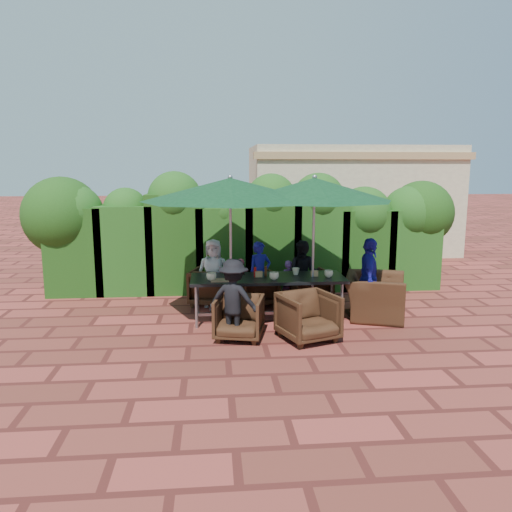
{
  "coord_description": "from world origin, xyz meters",
  "views": [
    {
      "loc": [
        -0.74,
        -8.1,
        2.56
      ],
      "look_at": [
        0.01,
        0.4,
        1.06
      ],
      "focal_mm": 35.0,
      "sensor_mm": 36.0,
      "label": 1
    }
  ],
  "objects": [
    {
      "name": "chair_far_mid",
      "position": [
        0.08,
        1.04,
        0.36
      ],
      "size": [
        0.85,
        0.82,
        0.72
      ],
      "primitive_type": "imported",
      "rotation": [
        0.0,
        0.0,
        3.42
      ],
      "color": "black",
      "rests_on": "ground"
    },
    {
      "name": "ketchup_bottle",
      "position": [
        -0.03,
        0.1,
        0.83
      ],
      "size": [
        0.04,
        0.04,
        0.17
      ],
      "primitive_type": "cylinder",
      "color": "#B20C0A",
      "rests_on": "dining_table"
    },
    {
      "name": "cup_e",
      "position": [
        1.2,
        -0.03,
        0.81
      ],
      "size": [
        0.15,
        0.15,
        0.12
      ],
      "primitive_type": "imported",
      "color": "beige",
      "rests_on": "dining_table"
    },
    {
      "name": "building",
      "position": [
        3.5,
        6.99,
        1.61
      ],
      "size": [
        6.2,
        3.08,
        3.2
      ],
      "color": "beige",
      "rests_on": "ground"
    },
    {
      "name": "cup_b",
      "position": [
        -0.49,
        0.21,
        0.82
      ],
      "size": [
        0.15,
        0.15,
        0.14
      ],
      "primitive_type": "imported",
      "color": "beige",
      "rests_on": "dining_table"
    },
    {
      "name": "child_left",
      "position": [
        -0.21,
        1.23,
        0.43
      ],
      "size": [
        0.37,
        0.33,
        0.86
      ],
      "primitive_type": "imported",
      "rotation": [
        0.0,
        0.0,
        -0.3
      ],
      "color": "#D64B66",
      "rests_on": "ground"
    },
    {
      "name": "hedge_wall",
      "position": [
        -0.07,
        2.32,
        1.32
      ],
      "size": [
        9.1,
        1.6,
        2.51
      ],
      "color": "#193C10",
      "rests_on": "ground"
    },
    {
      "name": "dining_table",
      "position": [
        0.18,
        0.09,
        0.68
      ],
      "size": [
        2.59,
        0.9,
        0.75
      ],
      "color": "black",
      "rests_on": "ground"
    },
    {
      "name": "pedestrian_a",
      "position": [
        1.65,
        4.05,
        0.96
      ],
      "size": [
        1.83,
        0.75,
        1.92
      ],
      "primitive_type": "imported",
      "rotation": [
        0.0,
        0.0,
        3.08
      ],
      "color": "green",
      "rests_on": "ground"
    },
    {
      "name": "ground",
      "position": [
        0.0,
        0.0,
        0.0
      ],
      "size": [
        80.0,
        80.0,
        0.0
      ],
      "primitive_type": "plane",
      "color": "maroon",
      "rests_on": "ground"
    },
    {
      "name": "cup_a",
      "position": [
        -0.77,
        -0.1,
        0.81
      ],
      "size": [
        0.16,
        0.16,
        0.13
      ],
      "primitive_type": "imported",
      "color": "beige",
      "rests_on": "dining_table"
    },
    {
      "name": "pedestrian_b",
      "position": [
        2.22,
        4.4,
        0.8
      ],
      "size": [
        0.86,
        0.65,
        1.61
      ],
      "primitive_type": "imported",
      "rotation": [
        0.0,
        0.0,
        3.39
      ],
      "color": "#D64B66",
      "rests_on": "ground"
    },
    {
      "name": "cup_c",
      "position": [
        0.26,
        -0.13,
        0.81
      ],
      "size": [
        0.16,
        0.16,
        0.13
      ],
      "primitive_type": "imported",
      "color": "beige",
      "rests_on": "dining_table"
    },
    {
      "name": "sauce_bottle",
      "position": [
        0.15,
        0.15,
        0.83
      ],
      "size": [
        0.04,
        0.04,
        0.17
      ],
      "primitive_type": "cylinder",
      "color": "#4C230C",
      "rests_on": "dining_table"
    },
    {
      "name": "chair_far_left",
      "position": [
        -0.76,
        1.13,
        0.38
      ],
      "size": [
        0.91,
        0.88,
        0.77
      ],
      "primitive_type": "imported",
      "rotation": [
        0.0,
        0.0,
        2.85
      ],
      "color": "black",
      "rests_on": "ground"
    },
    {
      "name": "cup_d",
      "position": [
        0.68,
        0.22,
        0.81
      ],
      "size": [
        0.13,
        0.13,
        0.12
      ],
      "primitive_type": "imported",
      "color": "beige",
      "rests_on": "dining_table"
    },
    {
      "name": "adult_far_left",
      "position": [
        -0.73,
        1.06,
        0.63
      ],
      "size": [
        0.67,
        0.45,
        1.26
      ],
      "primitive_type": "imported",
      "rotation": [
        0.0,
        0.0,
        -0.14
      ],
      "color": "silver",
      "rests_on": "ground"
    },
    {
      "name": "serving_tray",
      "position": [
        -0.6,
        -0.13,
        0.76
      ],
      "size": [
        0.35,
        0.25,
        0.02
      ],
      "primitive_type": "cube",
      "color": "#9D6D4C",
      "rests_on": "dining_table"
    },
    {
      "name": "adult_far_mid",
      "position": [
        0.14,
        1.04,
        0.6
      ],
      "size": [
        0.53,
        0.48,
        1.21
      ],
      "primitive_type": "imported",
      "rotation": [
        0.0,
        0.0,
        0.33
      ],
      "color": "#1C1B92",
      "rests_on": "ground"
    },
    {
      "name": "umbrella_right",
      "position": [
        0.95,
        0.05,
        2.21
      ],
      "size": [
        2.63,
        2.63,
        2.46
      ],
      "color": "gray",
      "rests_on": "ground"
    },
    {
      "name": "chair_near_left",
      "position": [
        -0.36,
        -0.83,
        0.36
      ],
      "size": [
        0.83,
        0.79,
        0.72
      ],
      "primitive_type": "imported",
      "rotation": [
        0.0,
        0.0,
        -0.22
      ],
      "color": "black",
      "rests_on": "ground"
    },
    {
      "name": "adult_far_right",
      "position": [
        0.96,
        0.94,
        0.62
      ],
      "size": [
        0.68,
        0.55,
        1.23
      ],
      "primitive_type": "imported",
      "rotation": [
        0.0,
        0.0,
        -0.37
      ],
      "color": "black",
      "rests_on": "ground"
    },
    {
      "name": "adult_near_left",
      "position": [
        -0.44,
        -0.87,
        0.62
      ],
      "size": [
        0.87,
        0.64,
        1.24
      ],
      "primitive_type": "imported",
      "rotation": [
        0.0,
        0.0,
        2.75
      ],
      "color": "black",
      "rests_on": "ground"
    },
    {
      "name": "number_block_right",
      "position": [
        0.98,
        0.07,
        0.8
      ],
      "size": [
        0.12,
        0.06,
        0.1
      ],
      "primitive_type": "cube",
      "color": "tan",
      "rests_on": "dining_table"
    },
    {
      "name": "number_block_left",
      "position": [
        0.03,
        0.09,
        0.8
      ],
      "size": [
        0.12,
        0.06,
        0.1
      ],
      "primitive_type": "cube",
      "color": "tan",
      "rests_on": "dining_table"
    },
    {
      "name": "child_right",
      "position": [
        0.71,
        1.08,
        0.42
      ],
      "size": [
        0.34,
        0.3,
        0.84
      ],
      "primitive_type": "imported",
      "rotation": [
        0.0,
        0.0,
        0.19
      ],
      "color": "purple",
      "rests_on": "ground"
    },
    {
      "name": "chair_end_right",
      "position": [
        2.05,
        0.08,
        0.5
      ],
      "size": [
        1.07,
        1.32,
        0.99
      ],
      "primitive_type": "imported",
      "rotation": [
        0.0,
        0.0,
        1.23
      ],
      "color": "black",
      "rests_on": "ground"
    },
    {
      "name": "pedestrian_c",
      "position": [
        3.15,
        4.34,
        0.81
      ],
      "size": [
        1.11,
        1.0,
        1.61
      ],
      "primitive_type": "imported",
      "rotation": [
        0.0,
        0.0,
        2.49
      ],
      "color": "#9B9CA4",
      "rests_on": "ground"
    },
    {
      "name": "chair_near_right",
      "position": [
        0.68,
        -0.98,
        0.4
      ],
      "size": [
        0.97,
        0.94,
        0.79
      ],
      "primitive_type": "imported",
      "rotation": [
        0.0,
        0.0,
        0.35
      ],
      "color": "black",
      "rests_on": "ground"
    },
    {
      "name": "chair_far_right",
      "position": [
        1.07,
        0.95,
        0.37
      ],
      "size": [
        0.84,
        0.8,
        0.74
      ],
      "primitive_type": "imported",
      "rotation": [
        0.0,
        0.0,
        3.33
      ],
      "color": "black",
      "rests_on": "ground"
    },
    {
      "name": "adult_end_right",
      "position": [
        1.9,
        -0.01,
        0.7
      ],
      "size": [
        0.59,
        0.9,
        1.4
      ],
      "primitive_type": "imported",
      "rotation": [
        0.0,
        0.0,
        1.34
      ],
      "color": "#1C1B92",
      "rests_on": "ground"
    },
    {
      "name": "umbrella_left",
      "position": [
        -0.44,
        0.06,
        2.21
      ],
      "size": [
        2.94,
        2.94,
        2.46
      ],
      "color": "gray",
      "rests_on": "ground"
    }
  ]
}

